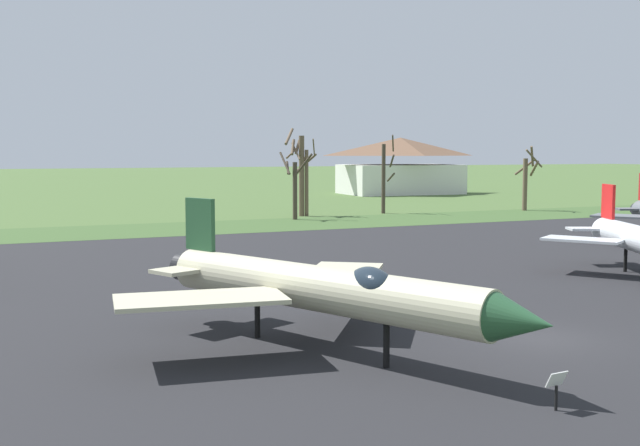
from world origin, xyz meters
name	(u,v)px	position (x,y,z in m)	size (l,w,h in m)	color
ground_plane	(540,339)	(0.00, 0.00, 0.00)	(600.00, 600.00, 0.00)	#425B2D
asphalt_apron	(358,279)	(0.00, 14.39, 0.03)	(99.26, 47.98, 0.05)	black
grass_verge_strip	(203,228)	(0.00, 44.39, 0.03)	(159.26, 12.00, 0.06)	#375328
jet_fighter_rear_left	(322,288)	(-8.00, 1.33, 2.22)	(11.69, 14.90, 4.94)	#B7B293
info_placard_rear_left	(556,386)	(-4.89, -6.45, 0.69)	(0.62, 0.29, 1.08)	black
bare_tree_left_of_center	(295,185)	(10.49, 48.68, 3.47)	(2.85, 2.80, 6.68)	#42382D
bare_tree_center	(300,169)	(12.87, 52.94, 4.87)	(3.91, 2.51, 9.17)	brown
bare_tree_right_of_center	(306,178)	(13.38, 52.61, 3.94)	(2.45, 2.47, 8.04)	brown
bare_tree_far_right	(385,176)	(22.57, 52.33, 4.05)	(1.67, 2.30, 8.51)	#42382D
bare_tree_backdrop_extra	(527,178)	(38.91, 48.79, 3.71)	(2.81, 3.19, 7.34)	brown
visitor_building	(400,166)	(43.95, 85.86, 4.40)	(19.48, 12.69, 8.90)	silver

